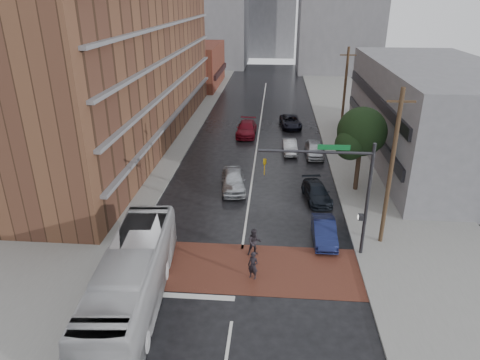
# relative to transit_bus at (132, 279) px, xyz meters

# --- Properties ---
(ground) EXTENTS (160.00, 160.00, 0.00)m
(ground) POSITION_rel_transit_bus_xyz_m (5.08, 3.22, -1.62)
(ground) COLOR black
(ground) RESTS_ON ground
(crosswalk) EXTENTS (14.00, 5.00, 0.02)m
(crosswalk) POSITION_rel_transit_bus_xyz_m (5.08, 3.72, -1.61)
(crosswalk) COLOR brown
(crosswalk) RESTS_ON ground
(sidewalk_west) EXTENTS (9.00, 90.00, 0.15)m
(sidewalk_west) POSITION_rel_transit_bus_xyz_m (-6.42, 28.22, -1.54)
(sidewalk_west) COLOR gray
(sidewalk_west) RESTS_ON ground
(sidewalk_east) EXTENTS (9.00, 90.00, 0.15)m
(sidewalk_east) POSITION_rel_transit_bus_xyz_m (16.58, 28.22, -1.54)
(sidewalk_east) COLOR gray
(sidewalk_east) RESTS_ON ground
(apartment_block) EXTENTS (10.00, 44.00, 28.00)m
(apartment_block) POSITION_rel_transit_bus_xyz_m (-8.92, 27.22, 12.38)
(apartment_block) COLOR brown
(apartment_block) RESTS_ON ground
(storefront_west) EXTENTS (8.00, 16.00, 7.00)m
(storefront_west) POSITION_rel_transit_bus_xyz_m (-6.92, 57.22, 1.88)
(storefront_west) COLOR brown
(storefront_west) RESTS_ON ground
(building_east) EXTENTS (11.00, 26.00, 9.00)m
(building_east) POSITION_rel_transit_bus_xyz_m (21.58, 23.22, 2.88)
(building_east) COLOR gray
(building_east) RESTS_ON ground
(distant_tower_center) EXTENTS (12.00, 10.00, 24.00)m
(distant_tower_center) POSITION_rel_transit_bus_xyz_m (5.08, 98.22, 10.38)
(distant_tower_center) COLOR gray
(distant_tower_center) RESTS_ON ground
(street_tree) EXTENTS (4.20, 4.10, 6.90)m
(street_tree) POSITION_rel_transit_bus_xyz_m (13.60, 15.25, 3.11)
(street_tree) COLOR #332319
(street_tree) RESTS_ON ground
(signal_mast) EXTENTS (6.50, 0.30, 7.20)m
(signal_mast) POSITION_rel_transit_bus_xyz_m (10.93, 5.72, 3.11)
(signal_mast) COLOR #2D2D33
(signal_mast) RESTS_ON ground
(utility_pole_near) EXTENTS (1.60, 0.26, 10.00)m
(utility_pole_near) POSITION_rel_transit_bus_xyz_m (13.88, 7.22, 3.52)
(utility_pole_near) COLOR #473321
(utility_pole_near) RESTS_ON ground
(utility_pole_far) EXTENTS (1.60, 0.26, 10.00)m
(utility_pole_far) POSITION_rel_transit_bus_xyz_m (13.88, 27.22, 3.52)
(utility_pole_far) COLOR #473321
(utility_pole_far) RESTS_ON ground
(transit_bus) EXTENTS (3.62, 11.80, 3.24)m
(transit_bus) POSITION_rel_transit_bus_xyz_m (0.00, 0.00, 0.00)
(transit_bus) COLOR #B8B8BA
(transit_bus) RESTS_ON ground
(pedestrian_a) EXTENTS (0.72, 0.61, 1.67)m
(pedestrian_a) POSITION_rel_transit_bus_xyz_m (5.92, 2.80, -0.79)
(pedestrian_a) COLOR black
(pedestrian_a) RESTS_ON ground
(pedestrian_b) EXTENTS (0.99, 0.86, 1.74)m
(pedestrian_b) POSITION_rel_transit_bus_xyz_m (5.88, 5.18, -0.75)
(pedestrian_b) COLOR #272227
(pedestrian_b) RESTS_ON ground
(car_travel_a) EXTENTS (2.53, 5.00, 1.63)m
(car_travel_a) POSITION_rel_transit_bus_xyz_m (3.66, 14.58, -0.80)
(car_travel_a) COLOR #B6BABF
(car_travel_a) RESTS_ON ground
(car_travel_b) EXTENTS (1.58, 3.97, 1.29)m
(car_travel_b) POSITION_rel_transit_bus_xyz_m (8.45, 23.87, -0.98)
(car_travel_b) COLOR #B8BCC0
(car_travel_b) RESTS_ON ground
(car_travel_c) EXTENTS (2.21, 5.27, 1.52)m
(car_travel_c) POSITION_rel_transit_bus_xyz_m (3.72, 29.43, -0.86)
(car_travel_c) COLOR maroon
(car_travel_c) RESTS_ON ground
(suv_travel) EXTENTS (2.79, 5.19, 1.38)m
(suv_travel) POSITION_rel_transit_bus_xyz_m (8.77, 33.07, -0.93)
(suv_travel) COLOR black
(suv_travel) RESTS_ON ground
(car_parked_near) EXTENTS (1.42, 4.05, 1.33)m
(car_parked_near) POSITION_rel_transit_bus_xyz_m (10.28, 7.22, -0.95)
(car_parked_near) COLOR #121942
(car_parked_near) RESTS_ON ground
(car_parked_mid) EXTENTS (2.42, 4.57, 1.26)m
(car_parked_mid) POSITION_rel_transit_bus_xyz_m (10.28, 13.22, -0.99)
(car_parked_mid) COLOR black
(car_parked_mid) RESTS_ON ground
(car_parked_far) EXTENTS (1.74, 4.29, 1.46)m
(car_parked_far) POSITION_rel_transit_bus_xyz_m (10.85, 23.08, -0.89)
(car_parked_far) COLOR #ADB0B5
(car_parked_far) RESTS_ON ground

